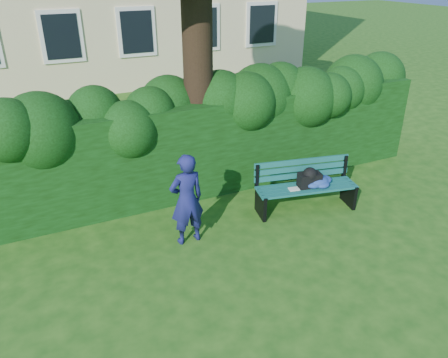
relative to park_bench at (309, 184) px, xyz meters
name	(u,v)px	position (x,y,z in m)	size (l,w,h in m)	color
ground	(240,248)	(-1.69, -0.60, -0.50)	(80.00, 80.00, 0.00)	#1D4D13
hedge	(188,148)	(-1.69, 1.60, 0.40)	(10.00, 1.00, 1.80)	black
park_bench	(309,184)	(0.00, 0.00, 0.00)	(1.88, 0.90, 0.89)	#0E4945
man_reading	(187,200)	(-2.36, -0.06, 0.26)	(0.55, 0.36, 1.52)	navy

